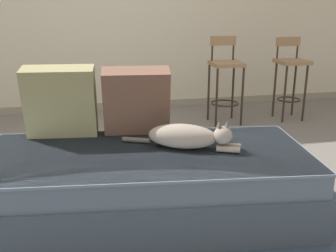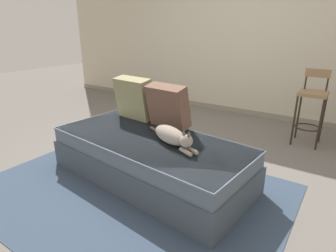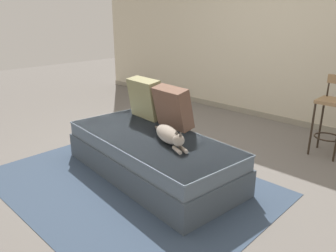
% 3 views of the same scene
% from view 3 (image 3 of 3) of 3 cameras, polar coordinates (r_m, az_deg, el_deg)
% --- Properties ---
extents(ground_plane, '(16.00, 16.00, 0.00)m').
position_cam_3_polar(ground_plane, '(3.73, 1.56, -6.25)').
color(ground_plane, '#66605B').
rests_on(ground_plane, ground).
extents(wall_back_panel, '(8.00, 0.10, 2.60)m').
position_cam_3_polar(wall_back_panel, '(5.27, 19.07, 14.82)').
color(wall_back_panel, beige).
rests_on(wall_back_panel, ground).
extents(wall_baseboard_trim, '(8.00, 0.02, 0.09)m').
position_cam_3_polar(wall_baseboard_trim, '(5.44, 17.41, 1.56)').
color(wall_baseboard_trim, gray).
rests_on(wall_baseboard_trim, ground).
extents(area_rug, '(2.66, 1.98, 0.01)m').
position_cam_3_polar(area_rug, '(3.30, -6.81, -9.86)').
color(area_rug, '#334256').
rests_on(area_rug, ground).
extents(couch, '(2.04, 1.08, 0.42)m').
position_cam_3_polar(couch, '(3.38, -3.02, -5.04)').
color(couch, '#44505B').
rests_on(couch, ground).
extents(throw_pillow_corner, '(0.47, 0.27, 0.47)m').
position_cam_3_polar(throw_pillow_corner, '(3.84, -3.95, 4.85)').
color(throw_pillow_corner, '#847F56').
rests_on(throw_pillow_corner, couch).
extents(throw_pillow_middle, '(0.46, 0.29, 0.46)m').
position_cam_3_polar(throw_pillow_middle, '(3.47, 0.84, 3.24)').
color(throw_pillow_middle, brown).
rests_on(throw_pillow_middle, couch).
extents(cat, '(0.69, 0.37, 0.19)m').
position_cam_3_polar(cat, '(3.12, 0.19, -1.58)').
color(cat, gray).
rests_on(cat, couch).
extents(bar_stool_near_window, '(0.32, 0.32, 0.93)m').
position_cam_3_polar(bar_stool_near_window, '(4.20, 26.69, 2.31)').
color(bar_stool_near_window, '#2D2319').
rests_on(bar_stool_near_window, ground).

